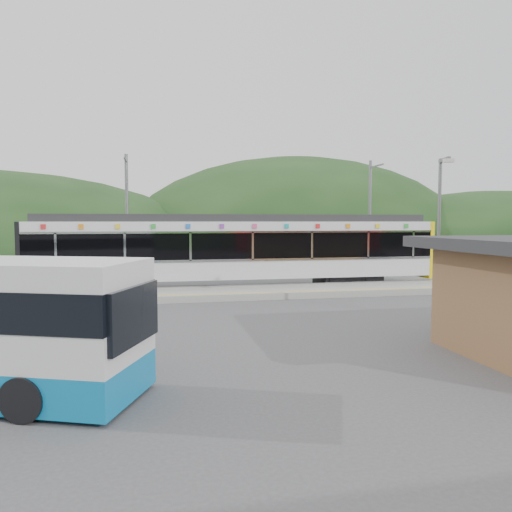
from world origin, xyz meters
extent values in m
plane|color=#4C4C4F|center=(0.00, 0.00, 0.00)|extent=(120.00, 120.00, 0.00)
ellipsoid|color=#1E3D19|center=(16.00, 54.00, 0.00)|extent=(52.00, 39.00, 26.00)
ellipsoid|color=#1E3D19|center=(45.00, 48.00, 0.00)|extent=(44.00, 33.00, 16.00)
cube|color=#9E9E99|center=(0.00, 3.30, 0.15)|extent=(26.00, 3.20, 0.30)
cube|color=yellow|center=(0.00, 2.00, 0.30)|extent=(26.00, 0.10, 0.01)
cube|color=black|center=(-7.43, 6.00, 0.30)|extent=(3.20, 2.20, 0.56)
cube|color=black|center=(4.57, 6.00, 0.30)|extent=(3.20, 2.20, 0.56)
cube|color=silver|center=(-1.43, 6.00, 1.04)|extent=(20.00, 2.90, 0.92)
cube|color=black|center=(-1.43, 6.00, 2.23)|extent=(20.00, 2.96, 1.45)
cube|color=silver|center=(-1.43, 4.50, 1.55)|extent=(20.00, 0.05, 0.10)
cube|color=silver|center=(-1.43, 4.50, 2.90)|extent=(20.00, 0.05, 0.10)
cube|color=silver|center=(-1.43, 6.00, 3.17)|extent=(20.00, 2.90, 0.45)
cube|color=#2D2D30|center=(-1.43, 6.00, 3.58)|extent=(19.40, 2.50, 0.36)
cube|color=yellow|center=(8.69, 6.00, 1.90)|extent=(0.24, 2.92, 3.00)
cube|color=black|center=(-11.53, 6.00, 1.90)|extent=(0.20, 2.92, 3.00)
cube|color=silver|center=(-9.93, 4.50, 2.23)|extent=(0.10, 0.05, 1.35)
cube|color=silver|center=(-6.93, 4.50, 2.23)|extent=(0.10, 0.05, 1.35)
cube|color=silver|center=(-3.93, 4.50, 2.23)|extent=(0.10, 0.05, 1.35)
cube|color=silver|center=(-0.93, 4.50, 2.23)|extent=(0.10, 0.05, 1.35)
cube|color=silver|center=(2.07, 4.50, 2.23)|extent=(0.10, 0.05, 1.35)
cube|color=silver|center=(5.07, 4.50, 2.23)|extent=(0.10, 0.05, 1.35)
cube|color=silver|center=(7.57, 4.50, 2.23)|extent=(0.10, 0.05, 1.35)
cube|color=red|center=(-10.43, 4.51, 3.18)|extent=(0.22, 0.04, 0.22)
cube|color=orange|center=(-8.83, 4.51, 3.18)|extent=(0.22, 0.04, 0.22)
cube|color=yellow|center=(-7.23, 4.51, 3.18)|extent=(0.22, 0.04, 0.22)
cube|color=green|center=(-5.63, 4.51, 3.18)|extent=(0.22, 0.04, 0.22)
cube|color=blue|center=(-4.03, 4.51, 3.18)|extent=(0.22, 0.04, 0.22)
cube|color=purple|center=(-2.43, 4.51, 3.18)|extent=(0.22, 0.04, 0.22)
cube|color=#E54C8C|center=(-0.83, 4.51, 3.18)|extent=(0.22, 0.04, 0.22)
cube|color=#19A5A5|center=(0.77, 4.51, 3.18)|extent=(0.22, 0.04, 0.22)
cube|color=red|center=(2.37, 4.51, 3.18)|extent=(0.22, 0.04, 0.22)
cube|color=orange|center=(3.97, 4.51, 3.18)|extent=(0.22, 0.04, 0.22)
cube|color=yellow|center=(5.57, 4.51, 3.18)|extent=(0.22, 0.04, 0.22)
cube|color=green|center=(7.17, 4.51, 3.18)|extent=(0.22, 0.04, 0.22)
cylinder|color=slate|center=(-7.00, 8.60, 3.50)|extent=(0.18, 0.18, 7.00)
cube|color=slate|center=(-7.00, 7.80, 6.60)|extent=(0.08, 1.80, 0.08)
cylinder|color=slate|center=(7.00, 8.60, 3.50)|extent=(0.18, 0.18, 7.00)
cube|color=slate|center=(7.00, 7.80, 6.60)|extent=(0.08, 1.80, 0.08)
cylinder|color=black|center=(-7.49, -9.24, 0.40)|extent=(1.61, 2.49, 0.80)
cylinder|color=slate|center=(4.35, -3.00, 2.82)|extent=(0.12, 0.12, 5.63)
cube|color=slate|center=(4.35, -3.42, 5.54)|extent=(0.35, 0.94, 0.12)
cube|color=silver|center=(4.35, -3.84, 5.46)|extent=(0.38, 0.26, 0.12)
camera|label=1|loc=(-5.69, -19.12, 3.42)|focal=35.00mm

